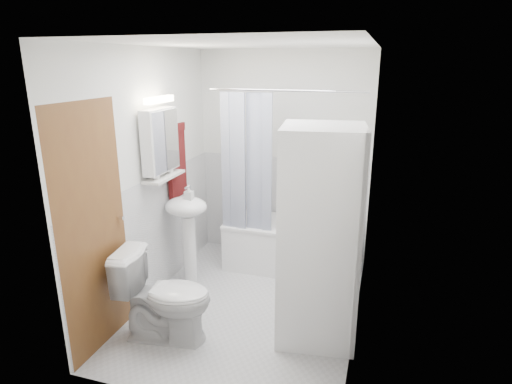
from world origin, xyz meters
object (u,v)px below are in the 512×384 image
(washer_dryer, at_px, (319,236))
(bathtub, at_px, (288,243))
(toilet, at_px, (165,297))
(sink, at_px, (187,220))

(washer_dryer, bearing_deg, bathtub, 106.50)
(washer_dryer, distance_m, toilet, 1.37)
(washer_dryer, bearing_deg, sink, 153.50)
(sink, relative_size, washer_dryer, 0.58)
(sink, distance_m, washer_dryer, 1.53)
(bathtub, distance_m, washer_dryer, 1.39)
(bathtub, distance_m, sink, 1.20)
(bathtub, bearing_deg, sink, -144.68)
(washer_dryer, relative_size, toilet, 2.28)
(bathtub, bearing_deg, toilet, -113.41)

